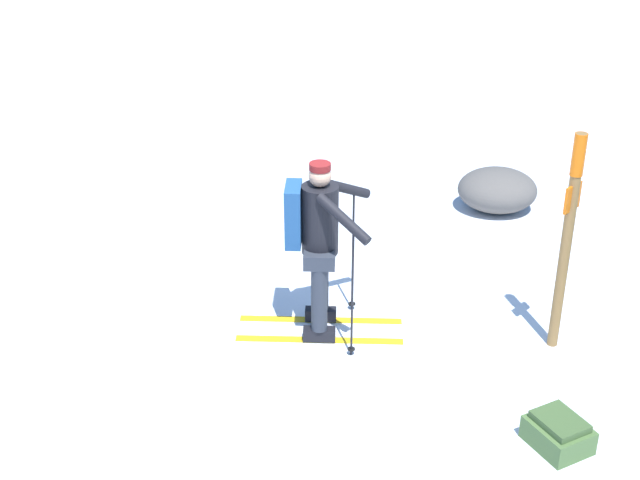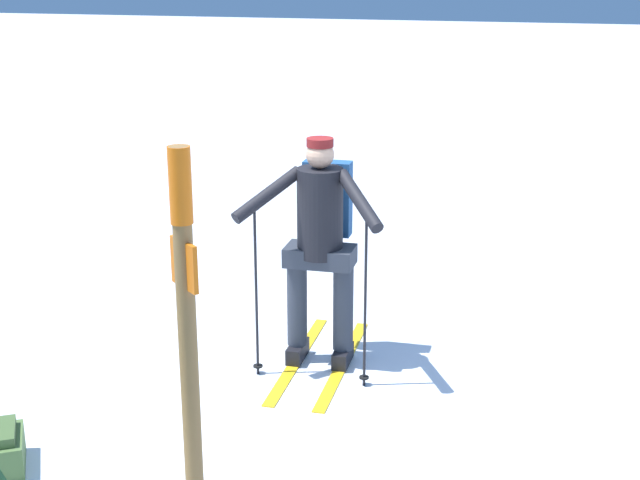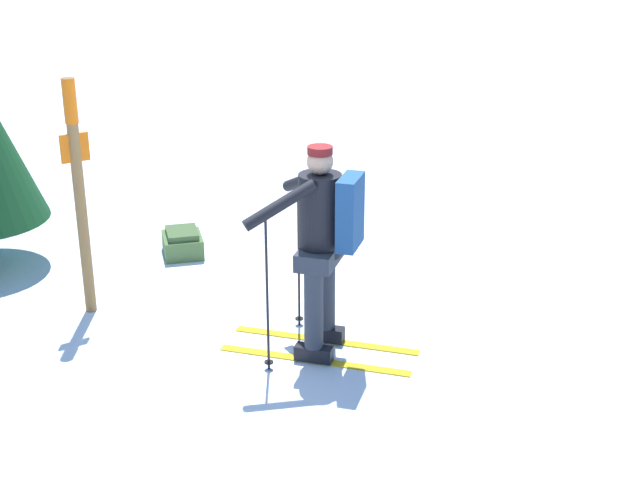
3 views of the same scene
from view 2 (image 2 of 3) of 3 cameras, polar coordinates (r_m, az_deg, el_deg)
name	(u,v)px [view 2 (image 2 of 3)]	position (r m, az deg, el deg)	size (l,w,h in m)	color
ground_plane	(304,390)	(6.38, -1.05, -9.55)	(80.00, 80.00, 0.00)	white
skier	(321,236)	(6.45, 0.05, 0.24)	(1.59, 1.08, 1.71)	gold
trail_marker	(187,317)	(4.45, -8.53, -4.92)	(0.17, 0.20, 2.07)	olive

